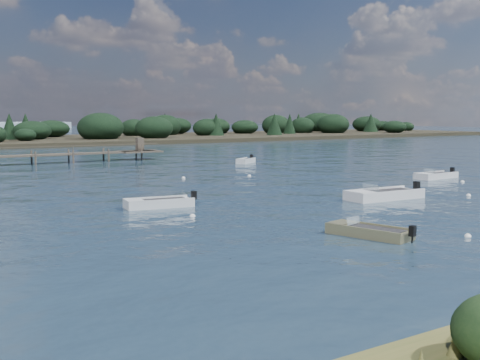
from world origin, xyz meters
TOP-DOWN VIEW (x-y plane):
  - ground at (0.00, 60.00)m, footprint 400.00×400.00m
  - dinghy_mid_white_b at (16.75, 13.25)m, footprint 4.61×1.76m
  - dinghy_near_olive at (-6.46, -1.62)m, footprint 2.38×4.31m
  - tender_far_grey_b at (11.94, 36.15)m, footprint 3.25×2.62m
  - dinghy_mid_white_a at (3.28, 6.64)m, footprint 5.88×2.37m
  - dinghy_mid_grey at (-10.81, 11.65)m, footprint 4.52×2.18m
  - buoy_a at (-2.73, -4.22)m, footprint 0.32×0.32m
  - buoy_b at (9.35, 4.53)m, footprint 0.32×0.32m
  - buoy_c at (-10.73, 7.55)m, footprint 0.32×0.32m
  - buoy_d at (16.25, 10.13)m, footprint 0.32×0.32m
  - buoy_e at (-1.77, 25.55)m, footprint 0.32×0.32m
  - buoy_extra_b at (4.03, 23.76)m, footprint 0.32×0.32m
  - far_headland at (25.00, 100.00)m, footprint 190.00×40.00m

SIDE VIEW (x-z plane):
  - ground at x=0.00m, z-range 0.00..0.00m
  - buoy_a at x=-2.73m, z-range -0.16..0.16m
  - buoy_b at x=9.35m, z-range -0.16..0.16m
  - buoy_c at x=-10.73m, z-range -0.16..0.16m
  - buoy_d at x=16.25m, z-range -0.16..0.16m
  - buoy_e at x=-1.77m, z-range -0.16..0.16m
  - buoy_extra_b at x=4.03m, z-range -0.16..0.16m
  - dinghy_near_olive at x=-6.46m, z-range -0.38..0.65m
  - dinghy_mid_white_b at x=16.75m, z-range -0.42..0.72m
  - dinghy_mid_grey at x=-10.81m, z-range -0.41..0.71m
  - tender_far_grey_b at x=11.94m, z-range -0.41..0.74m
  - dinghy_mid_white_a at x=3.28m, z-range -0.50..0.86m
  - far_headland at x=25.00m, z-range -0.94..4.86m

